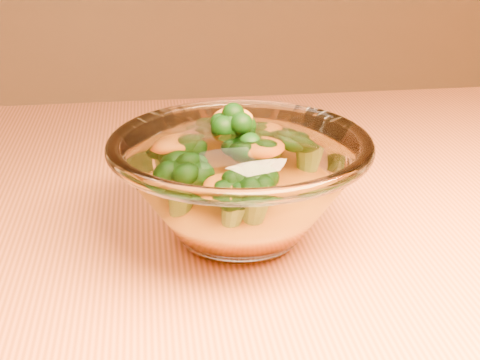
% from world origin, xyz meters
% --- Properties ---
extents(table, '(1.20, 0.80, 0.75)m').
position_xyz_m(table, '(0.00, 0.00, 0.65)').
color(table, '#B95E37').
rests_on(table, ground).
extents(glass_bowl, '(0.22, 0.22, 0.10)m').
position_xyz_m(glass_bowl, '(0.06, -0.02, 0.80)').
color(glass_bowl, white).
rests_on(glass_bowl, table).
extents(cheese_sauce, '(0.12, 0.12, 0.03)m').
position_xyz_m(cheese_sauce, '(0.06, -0.02, 0.78)').
color(cheese_sauce, orange).
rests_on(cheese_sauce, glass_bowl).
extents(broccoli_heap, '(0.13, 0.14, 0.08)m').
position_xyz_m(broccoli_heap, '(0.05, -0.01, 0.82)').
color(broccoli_heap, black).
rests_on(broccoli_heap, cheese_sauce).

